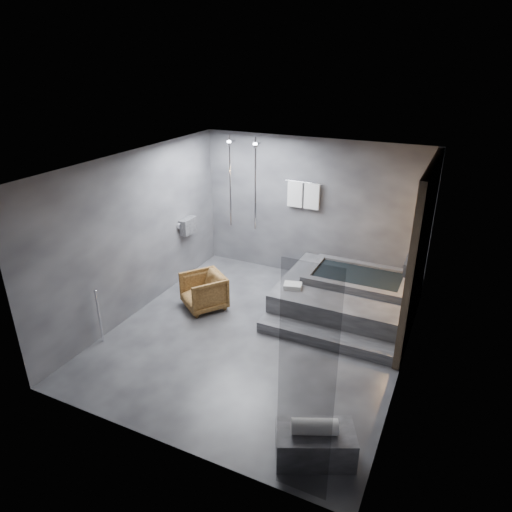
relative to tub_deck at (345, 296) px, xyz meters
The scene contains 7 objects.
room 2.02m from the tub_deck, 118.47° to the right, with size 5.00×5.04×2.82m.
tub_deck is the anchor object (origin of this frame).
tub_step 1.19m from the tub_deck, 90.00° to the right, with size 2.20×0.36×0.18m, color #2F2F31.
concrete_bench 3.44m from the tub_deck, 80.27° to the right, with size 0.87×0.48×0.39m, color #37373A.
driftwood_chair 2.52m from the tub_deck, 155.79° to the right, with size 0.69×0.71×0.64m, color #432910.
rolled_towel 3.49m from the tub_deck, 80.50° to the right, with size 0.18×0.18×0.51m, color white.
deck_towel 1.01m from the tub_deck, 145.24° to the right, with size 0.30×0.22×0.08m, color white.
Camera 1 is at (2.66, -5.67, 4.19)m, focal length 32.00 mm.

